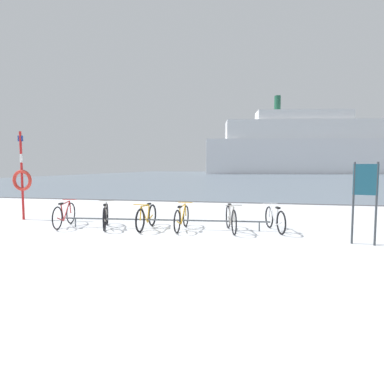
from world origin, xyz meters
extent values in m
cube|color=white|center=(0.00, -1.00, -0.04)|extent=(80.00, 22.00, 0.08)
cube|color=slate|center=(0.00, 65.00, -0.04)|extent=(80.00, 110.00, 0.08)
cube|color=#47474C|center=(0.00, 10.00, -0.02)|extent=(80.00, 0.50, 0.05)
cylinder|color=#4C5156|center=(-0.35, 2.35, 0.28)|extent=(6.32, 0.58, 0.05)
cylinder|color=#4C5156|center=(-3.19, 2.11, 0.14)|extent=(0.04, 0.04, 0.28)
cylinder|color=#4C5156|center=(2.50, 2.59, 0.14)|extent=(0.04, 0.04, 0.28)
torus|color=black|center=(-3.67, 2.64, 0.35)|extent=(0.16, 0.70, 0.70)
torus|color=black|center=(-3.49, 1.63, 0.35)|extent=(0.16, 0.70, 0.70)
cylinder|color=#B22D2D|center=(-3.61, 2.31, 0.48)|extent=(0.13, 0.54, 0.60)
cylinder|color=#B22D2D|center=(-3.55, 1.98, 0.46)|extent=(0.07, 0.19, 0.53)
cylinder|color=#B22D2D|center=(-3.60, 2.24, 0.74)|extent=(0.16, 0.67, 0.09)
cylinder|color=#B22D2D|center=(-3.53, 1.84, 0.27)|extent=(0.12, 0.45, 0.19)
cylinder|color=#B22D2D|center=(-3.67, 2.60, 0.56)|extent=(0.06, 0.12, 0.42)
cube|color=black|center=(-3.54, 1.91, 0.76)|extent=(0.11, 0.21, 0.05)
cylinder|color=#B22D2D|center=(-3.66, 2.57, 0.82)|extent=(0.46, 0.11, 0.02)
torus|color=black|center=(-2.37, 2.63, 0.35)|extent=(0.31, 0.67, 0.70)
torus|color=black|center=(-1.98, 1.68, 0.35)|extent=(0.31, 0.67, 0.70)
cylinder|color=gray|center=(-2.25, 2.32, 0.48)|extent=(0.24, 0.51, 0.59)
cylinder|color=gray|center=(-2.12, 2.01, 0.45)|extent=(0.10, 0.19, 0.53)
cylinder|color=gray|center=(-2.22, 2.25, 0.73)|extent=(0.29, 0.64, 0.08)
cylinder|color=gray|center=(-2.07, 1.88, 0.27)|extent=(0.20, 0.43, 0.19)
cylinder|color=gray|center=(-2.36, 2.60, 0.55)|extent=(0.08, 0.12, 0.41)
cube|color=black|center=(-2.09, 1.94, 0.75)|extent=(0.15, 0.22, 0.05)
cylinder|color=gray|center=(-2.34, 2.56, 0.81)|extent=(0.43, 0.20, 0.02)
torus|color=black|center=(-0.88, 1.71, 0.35)|extent=(0.06, 0.70, 0.70)
torus|color=black|center=(-0.87, 2.78, 0.35)|extent=(0.06, 0.70, 0.70)
cylinder|color=gold|center=(-0.88, 2.06, 0.47)|extent=(0.04, 0.56, 0.58)
cylinder|color=gold|center=(-0.88, 2.41, 0.45)|extent=(0.04, 0.20, 0.52)
cylinder|color=gold|center=(-0.88, 2.14, 0.73)|extent=(0.04, 0.70, 0.08)
cylinder|color=gold|center=(-0.88, 2.56, 0.27)|extent=(0.04, 0.47, 0.19)
cylinder|color=gold|center=(-0.88, 1.75, 0.55)|extent=(0.04, 0.12, 0.41)
cube|color=black|center=(-0.88, 2.49, 0.74)|extent=(0.08, 0.20, 0.05)
cylinder|color=gold|center=(-0.88, 1.79, 0.80)|extent=(0.46, 0.03, 0.02)
torus|color=black|center=(0.21, 2.86, 0.34)|extent=(0.06, 0.68, 0.68)
torus|color=black|center=(0.19, 1.81, 0.34)|extent=(0.06, 0.68, 0.68)
cylinder|color=gold|center=(0.21, 2.52, 0.46)|extent=(0.05, 0.55, 0.57)
cylinder|color=gold|center=(0.20, 2.18, 0.44)|extent=(0.04, 0.19, 0.51)
cylinder|color=gold|center=(0.21, 2.44, 0.71)|extent=(0.05, 0.69, 0.08)
cylinder|color=gold|center=(0.20, 2.04, 0.26)|extent=(0.05, 0.46, 0.19)
cylinder|color=gold|center=(0.21, 2.83, 0.54)|extent=(0.04, 0.11, 0.40)
cube|color=black|center=(0.20, 2.10, 0.73)|extent=(0.08, 0.20, 0.05)
cylinder|color=gold|center=(0.21, 2.79, 0.78)|extent=(0.46, 0.03, 0.02)
torus|color=black|center=(1.80, 1.89, 0.36)|extent=(0.22, 0.70, 0.71)
torus|color=black|center=(1.55, 2.87, 0.36)|extent=(0.22, 0.70, 0.71)
cylinder|color=gray|center=(1.72, 2.20, 0.49)|extent=(0.17, 0.53, 0.61)
cylinder|color=gray|center=(1.64, 2.52, 0.46)|extent=(0.08, 0.19, 0.54)
cylinder|color=gray|center=(1.70, 2.28, 0.75)|extent=(0.20, 0.65, 0.09)
cylinder|color=gray|center=(1.60, 2.66, 0.28)|extent=(0.14, 0.44, 0.19)
cylinder|color=gray|center=(1.79, 1.92, 0.57)|extent=(0.06, 0.12, 0.43)
cube|color=black|center=(1.62, 2.60, 0.77)|extent=(0.13, 0.21, 0.05)
cylinder|color=gray|center=(1.78, 1.96, 0.83)|extent=(0.45, 0.14, 0.02)
torus|color=black|center=(2.80, 3.18, 0.34)|extent=(0.24, 0.66, 0.67)
torus|color=black|center=(3.09, 2.22, 0.34)|extent=(0.24, 0.66, 0.67)
cylinder|color=silver|center=(2.89, 2.87, 0.46)|extent=(0.19, 0.52, 0.57)
cylinder|color=silver|center=(2.99, 2.55, 0.43)|extent=(0.09, 0.19, 0.51)
cylinder|color=silver|center=(2.91, 2.80, 0.71)|extent=(0.23, 0.64, 0.08)
cylinder|color=silver|center=(3.03, 2.42, 0.26)|extent=(0.16, 0.43, 0.19)
cylinder|color=silver|center=(2.81, 3.15, 0.53)|extent=(0.07, 0.12, 0.40)
cube|color=black|center=(3.01, 2.48, 0.72)|extent=(0.13, 0.21, 0.05)
cylinder|color=silver|center=(2.82, 3.11, 0.78)|extent=(0.45, 0.16, 0.02)
cylinder|color=#33383D|center=(4.73, 1.48, 1.01)|extent=(0.05, 0.05, 2.01)
cylinder|color=#33383D|center=(5.21, 1.37, 1.01)|extent=(0.05, 0.05, 2.01)
cube|color=navy|center=(4.97, 1.43, 1.59)|extent=(0.55, 0.16, 0.75)
cylinder|color=red|center=(-5.81, 3.04, 1.57)|extent=(0.08, 0.08, 3.14)
cylinder|color=white|center=(-5.81, 3.04, 2.20)|extent=(0.09, 0.09, 0.30)
torus|color=red|center=(-5.81, 3.04, 1.41)|extent=(0.76, 0.12, 0.76)
cube|color=navy|center=(-5.81, 3.04, 2.89)|extent=(0.20, 0.03, 0.20)
cube|color=white|center=(15.51, 83.39, 4.51)|extent=(54.60, 17.54, 9.02)
cube|color=white|center=(14.18, 83.18, 11.51)|extent=(41.09, 14.07, 4.96)
cube|color=white|center=(14.18, 83.18, 15.25)|extent=(24.93, 10.17, 2.53)
cylinder|color=#1E593F|center=(7.54, 82.12, 18.54)|extent=(1.66, 1.66, 4.06)
camera|label=1|loc=(2.39, -6.96, 1.90)|focal=30.00mm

